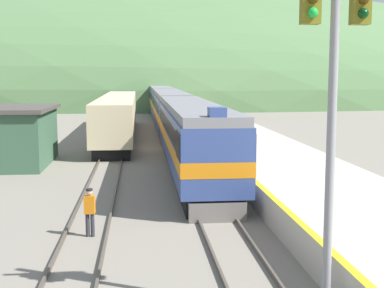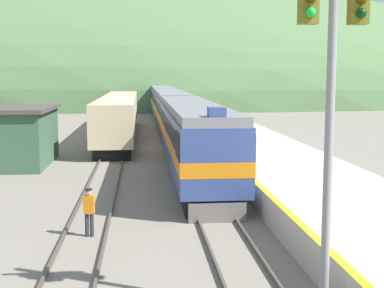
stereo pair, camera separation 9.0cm
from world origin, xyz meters
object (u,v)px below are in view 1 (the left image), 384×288
carriage_fifth (152,90)px  track_worker (90,209)px  carriage_fourth (156,94)px  signal_mast_main (334,69)px  carriage_second (170,110)px  carriage_third (160,100)px  siding_train (118,116)px  express_train_lead_car (192,136)px

carriage_fifth → track_worker: 100.35m
carriage_fourth → signal_mast_main: signal_mast_main is taller
carriage_fourth → track_worker: carriage_fourth is taller
carriage_second → carriage_fifth: 66.82m
carriage_third → track_worker: size_ratio=12.64×
siding_train → track_worker: bearing=-89.7°
carriage_third → track_worker: (-4.66, -55.69, -1.21)m
carriage_third → carriage_fifth: bearing=90.0°
carriage_second → carriage_fourth: 44.55m
express_train_lead_car → signal_mast_main: 18.58m
carriage_fourth → track_worker: bearing=-93.4°
siding_train → signal_mast_main: bearing=-80.6°
express_train_lead_car → carriage_fifth: express_train_lead_car is taller
express_train_lead_car → carriage_fifth: (0.00, 88.94, -0.01)m
siding_train → track_worker: (0.14, -30.01, -0.93)m
track_worker → carriage_fifth: bearing=87.3°
carriage_third → carriage_fifth: 44.55m
carriage_fourth → carriage_fifth: bearing=90.0°
carriage_second → carriage_fourth: size_ratio=1.00×
carriage_second → siding_train: bearing=-144.7°
siding_train → carriage_fifth: bearing=86.1°
siding_train → carriage_third: bearing=79.4°
carriage_second → signal_mast_main: (1.28, -40.33, 3.51)m
signal_mast_main → carriage_third: bearing=91.2°
express_train_lead_car → carriage_fourth: 66.66m
carriage_fourth → carriage_second: bearing=-90.0°
siding_train → express_train_lead_car: bearing=-75.6°
siding_train → carriage_fourth: bearing=84.3°
carriage_fourth → carriage_fifth: 22.27m
carriage_fourth → siding_train: carriage_fourth is taller
carriage_third → signal_mast_main: 62.71m
express_train_lead_car → signal_mast_main: signal_mast_main is taller
carriage_second → carriage_fifth: (0.00, 66.82, 0.00)m
carriage_fifth → siding_train: (-4.80, -70.22, -0.28)m
express_train_lead_car → siding_train: express_train_lead_car is taller
carriage_fourth → signal_mast_main: bearing=-89.1°
track_worker → carriage_third: bearing=85.2°
signal_mast_main → siding_train: bearing=99.4°
carriage_third → carriage_fifth: size_ratio=1.00×
carriage_fourth → siding_train: size_ratio=0.75×
express_train_lead_car → siding_train: 19.33m
carriage_third → siding_train: carriage_third is taller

